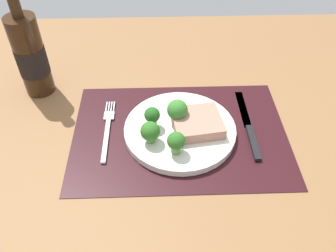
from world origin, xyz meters
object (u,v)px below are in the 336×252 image
at_px(plate, 180,130).
at_px(wine_bottle, 30,55).
at_px(fork, 107,129).
at_px(knife, 249,128).
at_px(steak, 197,123).

xyz_separation_m(plate, wine_bottle, (-0.34, 0.17, 0.09)).
distance_m(plate, fork, 0.16).
relative_size(plate, knife, 1.07).
bearing_deg(knife, plate, -179.43).
distance_m(plate, knife, 0.16).
bearing_deg(fork, steak, -1.88).
bearing_deg(plate, knife, 1.94).
bearing_deg(fork, plate, -3.10).
bearing_deg(steak, fork, 176.21).
bearing_deg(steak, wine_bottle, 156.35).
distance_m(knife, wine_bottle, 0.54).
xyz_separation_m(fork, knife, (0.32, -0.01, 0.00)).
relative_size(fork, knife, 0.83).
xyz_separation_m(plate, fork, (-0.16, 0.01, -0.01)).
xyz_separation_m(fork, wine_bottle, (-0.18, 0.15, 0.10)).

